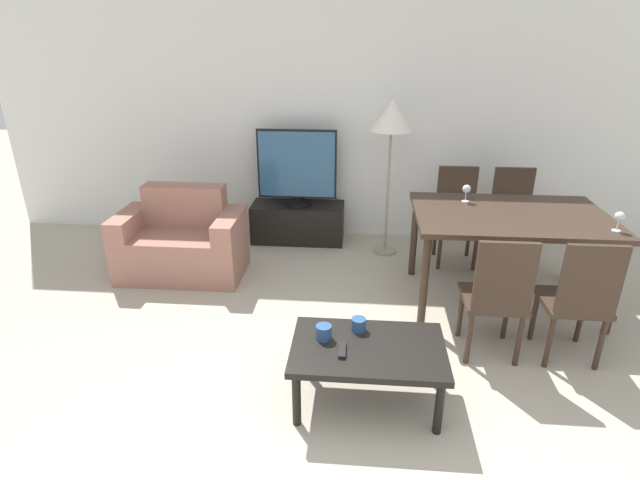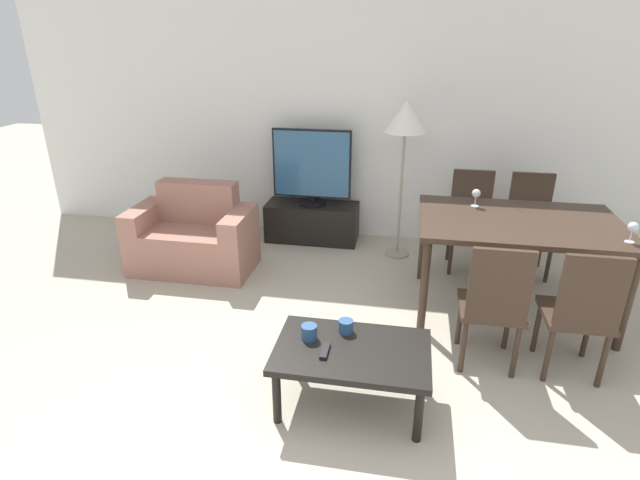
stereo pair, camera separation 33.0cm
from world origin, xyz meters
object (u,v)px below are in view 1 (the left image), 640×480
dining_table (510,223)px  floor_lamp (392,121)px  dining_chair_near (497,294)px  armchair (182,243)px  dining_chair_near_right (579,297)px  dining_chair_far (512,213)px  tv_stand (298,222)px  wine_glass_left (619,218)px  coffee_table (368,353)px  cup_white_near (359,324)px  remote_primary (342,350)px  tv (297,168)px  dining_chair_far_left (456,211)px  wine_glass_center (466,190)px  cup_colored_far (324,332)px

dining_table → floor_lamp: 1.43m
floor_lamp → dining_chair_near: bearing=-69.3°
armchair → dining_chair_near_right: dining_chair_near_right is taller
dining_chair_far → floor_lamp: size_ratio=0.60×
tv_stand → wine_glass_left: (2.46, -1.46, 0.67)m
floor_lamp → coffee_table: bearing=-94.8°
dining_chair_far → cup_white_near: dining_chair_far is taller
tv_stand → dining_chair_far: dining_chair_far is taller
remote_primary → wine_glass_left: size_ratio=1.03×
dining_table → tv: bearing=148.0°
tv_stand → dining_chair_near: (1.56, -1.95, 0.29)m
remote_primary → wine_glass_left: 2.21m
tv → floor_lamp: 1.07m
dining_chair_near_right → floor_lamp: bearing=124.2°
dining_table → wine_glass_left: bearing=-26.8°
dining_table → remote_primary: size_ratio=9.87×
armchair → floor_lamp: floor_lamp is taller
tv → dining_table: size_ratio=0.54×
coffee_table → dining_chair_near_right: size_ratio=1.00×
dining_table → dining_chair_far_left: bearing=107.9°
dining_chair_far_left → cup_white_near: 2.15m
dining_table → dining_chair_near_right: bearing=-72.1°
coffee_table → dining_chair_near_right: dining_chair_near_right is taller
tv_stand → floor_lamp: size_ratio=0.64×
dining_table → wine_glass_center: 0.44m
coffee_table → dining_chair_far: dining_chair_far is taller
floor_lamp → wine_glass_left: size_ratio=10.33×
dining_chair_near → tv: bearing=128.9°
coffee_table → dining_chair_near: size_ratio=1.00×
dining_chair_near → dining_chair_far: 1.69m
dining_chair_far → dining_chair_far_left: 0.52m
dining_chair_far_left → cup_white_near: bearing=-114.8°
tv_stand → wine_glass_center: (1.52, -0.89, 0.67)m
tv → wine_glass_center: size_ratio=5.50×
dining_chair_near → cup_colored_far: (-1.10, -0.45, -0.06)m
coffee_table → remote_primary: remote_primary is taller
coffee_table → cup_white_near: 0.20m
dining_chair_near → floor_lamp: bearing=110.7°
dining_chair_near_right → dining_chair_far_left: 1.69m
dining_chair_near → cup_white_near: bearing=-159.1°
dining_chair_near_right → cup_colored_far: 1.69m
wine_glass_center → tv_stand: bearing=149.5°
dining_chair_far → floor_lamp: floor_lamp is taller
tv_stand → remote_primary: bearing=-77.1°
tv → coffee_table: bearing=-73.5°
tv_stand → dining_chair_near: dining_chair_near is taller
armchair → tv: (0.95, 0.86, 0.50)m
wine_glass_center → dining_chair_near: bearing=-87.3°
armchair → coffee_table: (1.68, -1.59, 0.05)m
dining_table → dining_chair_far: size_ratio=1.64×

